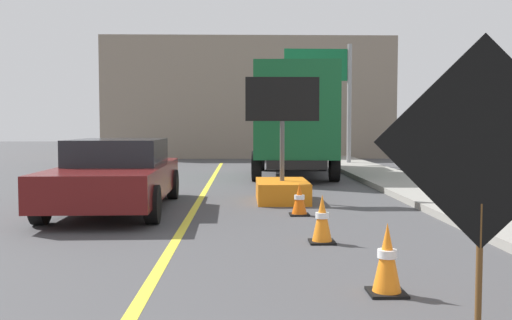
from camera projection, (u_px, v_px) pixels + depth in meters
name	position (u px, v px, depth m)	size (l,w,h in m)	color
lane_center_stripe	(165.00, 258.00, 6.94)	(0.14, 36.00, 0.01)	yellow
roadwork_sign	(482.00, 148.00, 4.24)	(1.63, 0.18, 2.33)	#593819
arrow_board_trailer	(282.00, 179.00, 12.24)	(1.60, 1.80, 2.70)	orange
box_truck	(294.00, 119.00, 18.27)	(2.88, 6.64, 3.47)	black
pickup_car	(117.00, 174.00, 11.01)	(2.17, 4.99, 1.38)	#591414
highway_guide_sign	(331.00, 83.00, 23.01)	(2.79, 0.19, 5.00)	gray
far_building_block	(248.00, 101.00, 32.21)	(14.91, 8.41, 6.17)	gray
traffic_cone_near_sign	(387.00, 259.00, 5.45)	(0.36, 0.36, 0.70)	black
traffic_cone_mid_lane	(322.00, 219.00, 7.86)	(0.36, 0.36, 0.68)	black
traffic_cone_far_lane	(299.00, 200.00, 10.30)	(0.36, 0.36, 0.59)	black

